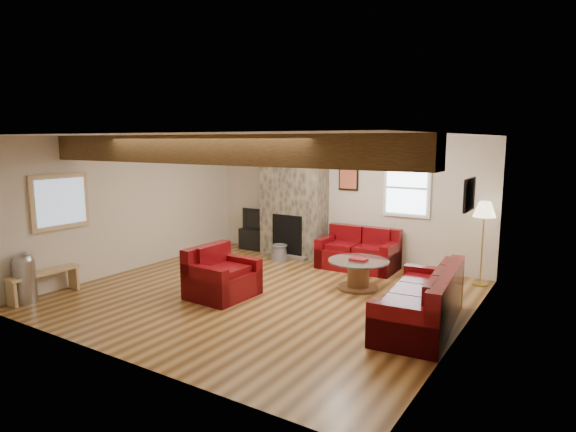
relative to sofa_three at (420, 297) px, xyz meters
name	(u,v)px	position (x,y,z in m)	size (l,w,h in m)	color
room	(264,217)	(-2.48, -0.03, 0.86)	(8.00, 8.00, 8.00)	#563516
oak_beam	(208,149)	(-2.48, -1.28, 1.92)	(6.00, 0.36, 0.38)	#34200F
chimney_breast	(294,199)	(-3.48, 2.46, 0.83)	(1.40, 0.67, 2.50)	#3C372E
back_window	(407,188)	(-1.13, 2.68, 1.16)	(0.90, 0.08, 1.10)	white
hatch_window	(60,202)	(-5.44, -1.53, 1.06)	(0.08, 1.00, 0.90)	tan
ceiling_dome	(343,139)	(-1.58, 0.87, 2.05)	(0.40, 0.40, 0.18)	white
artwork_back	(348,177)	(-2.33, 2.68, 1.31)	(0.42, 0.06, 0.52)	black
artwork_right	(469,195)	(0.48, 0.27, 1.36)	(0.06, 0.55, 0.42)	black
sofa_three	(420,297)	(0.00, 0.00, 0.00)	(2.01, 0.84, 0.78)	#45040A
loveseat	(358,249)	(-1.87, 2.20, 0.00)	(1.45, 0.84, 0.77)	#45040A
armchair_red	(222,272)	(-2.97, -0.47, 0.00)	(0.97, 0.85, 0.78)	#45040A
coffee_table	(358,275)	(-1.34, 1.03, -0.15)	(1.00, 1.00, 0.52)	#4C2E18
tv_cabinet	(260,240)	(-4.38, 2.50, -0.16)	(0.93, 0.37, 0.47)	black
television	(260,219)	(-4.38, 2.50, 0.31)	(0.81, 0.11, 0.47)	black
floor_lamp	(484,214)	(0.32, 2.34, 0.83)	(0.37, 0.37, 1.43)	#AE9648
pine_bench	(44,284)	(-5.31, -1.98, -0.18)	(0.26, 1.10, 0.41)	tan
pedal_bin	(25,277)	(-5.30, -2.27, 0.01)	(0.32, 0.32, 0.79)	#9D9DA2
coal_bucket	(279,252)	(-3.49, 1.93, -0.22)	(0.35, 0.35, 0.33)	gray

